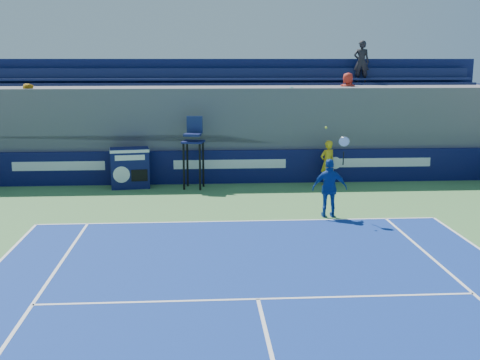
{
  "coord_description": "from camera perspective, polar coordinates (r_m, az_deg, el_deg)",
  "views": [
    {
      "loc": [
        -1.02,
        -4.05,
        4.39
      ],
      "look_at": [
        0.0,
        11.5,
        1.25
      ],
      "focal_mm": 45.0,
      "sensor_mm": 36.0,
      "label": 1
    }
  ],
  "objects": [
    {
      "name": "ball_person",
      "position": [
        21.35,
        8.29,
        1.61
      ],
      "size": [
        0.69,
        0.58,
        1.59
      ],
      "primitive_type": "imported",
      "rotation": [
        0.0,
        0.0,
        3.56
      ],
      "color": "gold",
      "rests_on": "apron"
    },
    {
      "name": "match_clock",
      "position": [
        21.06,
        -10.4,
        1.23
      ],
      "size": [
        1.41,
        0.9,
        1.4
      ],
      "color": "#0E1247",
      "rests_on": "ground"
    },
    {
      "name": "back_hoarding",
      "position": [
        21.52,
        -0.97,
        1.25
      ],
      "size": [
        20.4,
        0.21,
        1.2
      ],
      "color": "#0B0F42",
      "rests_on": "ground"
    },
    {
      "name": "tennis_player",
      "position": [
        17.02,
        8.5,
        -0.75
      ],
      "size": [
        1.0,
        0.5,
        2.57
      ],
      "color": "#123C98",
      "rests_on": "apron"
    },
    {
      "name": "stadium_seating",
      "position": [
        23.37,
        -1.24,
        5.12
      ],
      "size": [
        21.0,
        4.05,
        5.13
      ],
      "color": "#55555A",
      "rests_on": "ground"
    },
    {
      "name": "umpire_chair",
      "position": [
        20.6,
        -4.43,
        3.37
      ],
      "size": [
        0.83,
        0.83,
        2.48
      ],
      "color": "black",
      "rests_on": "ground"
    }
  ]
}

